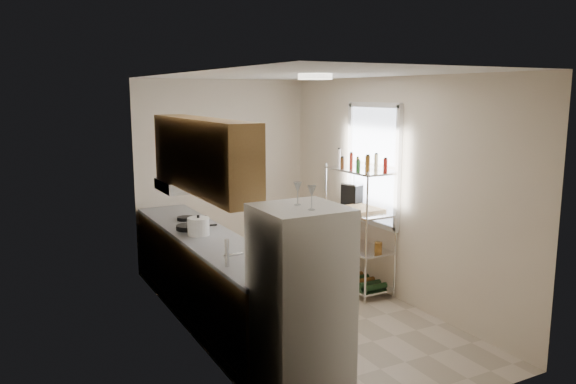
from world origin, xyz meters
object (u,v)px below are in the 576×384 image
at_px(frying_pan_large, 189,227).
at_px(rice_cooker, 198,226).
at_px(refrigerator, 300,306).
at_px(espresso_machine, 352,194).
at_px(cutting_board, 361,209).

bearing_deg(frying_pan_large, rice_cooker, -82.09).
height_order(refrigerator, rice_cooker, refrigerator).
distance_m(frying_pan_large, espresso_machine, 2.12).
bearing_deg(espresso_machine, refrigerator, -149.81).
relative_size(refrigerator, espresso_machine, 5.71).
bearing_deg(espresso_machine, cutting_board, -122.88).
distance_m(cutting_board, espresso_machine, 0.38).
height_order(cutting_board, espresso_machine, espresso_machine).
relative_size(rice_cooker, cutting_board, 0.49).
relative_size(refrigerator, rice_cooker, 6.65).
bearing_deg(rice_cooker, cutting_board, -5.73).
bearing_deg(frying_pan_large, cutting_board, -7.72).
distance_m(refrigerator, espresso_machine, 2.97).
relative_size(rice_cooker, espresso_machine, 0.86).
xyz_separation_m(refrigerator, cutting_board, (1.89, 1.84, 0.24)).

